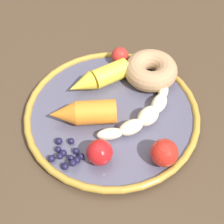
# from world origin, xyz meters

# --- Properties ---
(dining_table) EXTENTS (0.98, 0.88, 0.75)m
(dining_table) POSITION_xyz_m (0.00, 0.00, 0.65)
(dining_table) COLOR #463424
(dining_table) RESTS_ON ground_plane
(plate) EXTENTS (0.31, 0.31, 0.02)m
(plate) POSITION_xyz_m (0.02, 0.04, 0.76)
(plate) COLOR #4C4B5F
(plate) RESTS_ON dining_table
(banana) EXTENTS (0.18, 0.09, 0.03)m
(banana) POSITION_xyz_m (0.00, 0.09, 0.77)
(banana) COLOR #EEE7C2
(banana) RESTS_ON plate
(carrot_orange) EXTENTS (0.09, 0.12, 0.04)m
(carrot_orange) POSITION_xyz_m (0.06, 0.00, 0.78)
(carrot_orange) COLOR orange
(carrot_orange) RESTS_ON plate
(carrot_yellow) EXTENTS (0.12, 0.09, 0.04)m
(carrot_yellow) POSITION_xyz_m (-0.03, -0.02, 0.78)
(carrot_yellow) COLOR yellow
(carrot_yellow) RESTS_ON plate
(donut) EXTENTS (0.14, 0.14, 0.04)m
(donut) POSITION_xyz_m (-0.09, 0.06, 0.78)
(donut) COLOR tan
(donut) RESTS_ON plate
(blueberry_pile) EXTENTS (0.05, 0.06, 0.02)m
(blueberry_pile) POSITION_xyz_m (0.13, 0.02, 0.77)
(blueberry_pile) COLOR #191638
(blueberry_pile) RESTS_ON plate
(tomato_near) EXTENTS (0.04, 0.04, 0.04)m
(tomato_near) POSITION_xyz_m (0.11, 0.07, 0.78)
(tomato_near) COLOR red
(tomato_near) RESTS_ON plate
(tomato_mid) EXTENTS (0.03, 0.03, 0.03)m
(tomato_mid) POSITION_xyz_m (-0.10, -0.01, 0.78)
(tomato_mid) COLOR red
(tomato_mid) RESTS_ON plate
(tomato_far) EXTENTS (0.04, 0.04, 0.04)m
(tomato_far) POSITION_xyz_m (0.06, 0.15, 0.78)
(tomato_far) COLOR red
(tomato_far) RESTS_ON plate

